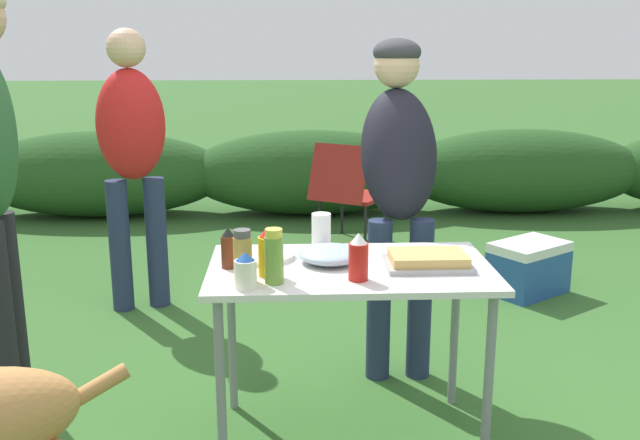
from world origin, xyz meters
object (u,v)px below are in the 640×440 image
(relish_jar, at_px, (274,257))
(standing_person_in_olive_jacket, at_px, (399,169))
(bbq_sauce_bottle, at_px, (229,248))
(ketchup_bottle, at_px, (358,258))
(mixing_bowl, at_px, (331,254))
(mustard_bottle, at_px, (268,252))
(food_tray, at_px, (428,260))
(plate_stack, at_px, (263,256))
(cooler_box, at_px, (528,268))
(standing_person_with_beanie, at_px, (132,146))
(mayo_bottle, at_px, (245,272))
(camp_chair_green_behind_table, at_px, (348,189))
(spice_jar, at_px, (243,256))
(folding_table, at_px, (350,285))
(paper_cup_stack, at_px, (321,232))

(relish_jar, height_order, standing_person_in_olive_jacket, standing_person_in_olive_jacket)
(bbq_sauce_bottle, relative_size, standing_person_in_olive_jacket, 0.10)
(ketchup_bottle, xyz_separation_m, bbq_sauce_bottle, (-0.48, 0.17, -0.01))
(mixing_bowl, height_order, standing_person_in_olive_jacket, standing_person_in_olive_jacket)
(mustard_bottle, bearing_deg, ketchup_bottle, -11.12)
(food_tray, relative_size, plate_stack, 1.30)
(mixing_bowl, relative_size, cooler_box, 0.44)
(ketchup_bottle, xyz_separation_m, standing_person_with_beanie, (-1.16, 1.73, 0.17))
(food_tray, relative_size, ketchup_bottle, 1.86)
(mayo_bottle, distance_m, bbq_sauce_bottle, 0.26)
(mustard_bottle, relative_size, camp_chair_green_behind_table, 0.23)
(food_tray, distance_m, spice_jar, 0.72)
(ketchup_bottle, relative_size, standing_person_in_olive_jacket, 0.11)
(folding_table, bearing_deg, mixing_bowl, 144.64)
(spice_jar, distance_m, standing_person_with_beanie, 1.88)
(ketchup_bottle, bearing_deg, camp_chair_green_behind_table, 85.88)
(mayo_bottle, relative_size, spice_jar, 0.70)
(relish_jar, height_order, mustard_bottle, relish_jar)
(paper_cup_stack, bearing_deg, food_tray, -32.97)
(ketchup_bottle, height_order, standing_person_with_beanie, standing_person_with_beanie)
(plate_stack, relative_size, ketchup_bottle, 1.43)
(plate_stack, bearing_deg, bbq_sauce_bottle, -137.31)
(folding_table, bearing_deg, mayo_bottle, -147.52)
(paper_cup_stack, bearing_deg, plate_stack, -154.56)
(plate_stack, distance_m, cooler_box, 2.36)
(ketchup_bottle, height_order, camp_chair_green_behind_table, ketchup_bottle)
(mustard_bottle, bearing_deg, standing_person_with_beanie, 116.54)
(paper_cup_stack, xyz_separation_m, mayo_bottle, (-0.29, -0.48, -0.01))
(spice_jar, distance_m, camp_chair_green_behind_table, 3.12)
(folding_table, distance_m, camp_chair_green_behind_table, 2.89)
(relish_jar, height_order, cooler_box, relish_jar)
(mixing_bowl, height_order, spice_jar, spice_jar)
(food_tray, relative_size, cooler_box, 0.57)
(food_tray, height_order, camp_chair_green_behind_table, camp_chair_green_behind_table)
(food_tray, xyz_separation_m, standing_person_in_olive_jacket, (-0.01, 0.69, 0.24))
(food_tray, relative_size, mayo_bottle, 2.47)
(folding_table, bearing_deg, camp_chair_green_behind_table, 85.37)
(relish_jar, height_order, camp_chair_green_behind_table, relish_jar)
(folding_table, xyz_separation_m, standing_person_with_beanie, (-1.15, 1.56, 0.33))
(paper_cup_stack, relative_size, bbq_sauce_bottle, 0.96)
(folding_table, height_order, food_tray, food_tray)
(food_tray, bearing_deg, ketchup_bottle, -153.14)
(food_tray, height_order, paper_cup_stack, paper_cup_stack)
(mixing_bowl, bearing_deg, camp_chair_green_behind_table, 83.79)
(paper_cup_stack, xyz_separation_m, standing_person_with_beanie, (-1.04, 1.32, 0.18))
(mixing_bowl, distance_m, mustard_bottle, 0.29)
(plate_stack, height_order, camp_chair_green_behind_table, camp_chair_green_behind_table)
(folding_table, height_order, mixing_bowl, mixing_bowl)
(standing_person_in_olive_jacket, bearing_deg, relish_jar, -125.22)
(mixing_bowl, height_order, paper_cup_stack, paper_cup_stack)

